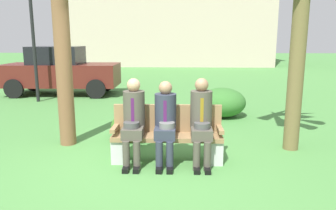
{
  "coord_description": "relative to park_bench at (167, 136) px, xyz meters",
  "views": [
    {
      "loc": [
        0.53,
        -4.74,
        1.96
      ],
      "look_at": [
        0.34,
        0.68,
        0.85
      ],
      "focal_mm": 35.04,
      "sensor_mm": 36.0,
      "label": 1
    }
  ],
  "objects": [
    {
      "name": "street_lamp",
      "position": [
        -4.25,
        4.92,
        1.81
      ],
      "size": [
        0.24,
        0.24,
        3.64
      ],
      "color": "black",
      "rests_on": "ground"
    },
    {
      "name": "shrub_near_bench",
      "position": [
        -0.7,
        1.08,
        -0.14
      ],
      "size": [
        0.89,
        0.81,
        0.56
      ],
      "primitive_type": "ellipsoid",
      "color": "#376B22",
      "rests_on": "ground"
    },
    {
      "name": "seated_man_middle",
      "position": [
        -0.03,
        -0.13,
        0.31
      ],
      "size": [
        0.34,
        0.72,
        1.31
      ],
      "color": "#2D3342",
      "rests_on": "ground"
    },
    {
      "name": "park_bench",
      "position": [
        0.0,
        0.0,
        0.0
      ],
      "size": [
        1.75,
        0.44,
        0.9
      ],
      "color": "#99754C",
      "rests_on": "ground"
    },
    {
      "name": "seated_man_right",
      "position": [
        0.53,
        -0.12,
        0.33
      ],
      "size": [
        0.34,
        0.72,
        1.35
      ],
      "color": "#4C473D",
      "rests_on": "ground"
    },
    {
      "name": "parked_car_near",
      "position": [
        -3.96,
        6.26,
        0.42
      ],
      "size": [
        3.92,
        1.75,
        1.68
      ],
      "color": "#591E19",
      "rests_on": "ground"
    },
    {
      "name": "seated_man_left",
      "position": [
        -0.52,
        -0.13,
        0.33
      ],
      "size": [
        0.34,
        0.72,
        1.35
      ],
      "color": "#4C473D",
      "rests_on": "ground"
    },
    {
      "name": "ground_plane",
      "position": [
        -0.34,
        -0.33,
        -0.42
      ],
      "size": [
        80.0,
        80.0,
        0.0
      ],
      "primitive_type": "plane",
      "color": "#498540"
    },
    {
      "name": "shrub_mid_lawn",
      "position": [
        1.27,
        3.07,
        -0.05
      ],
      "size": [
        1.18,
        1.08,
        0.74
      ],
      "primitive_type": "ellipsoid",
      "color": "#36702D",
      "rests_on": "ground"
    }
  ]
}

